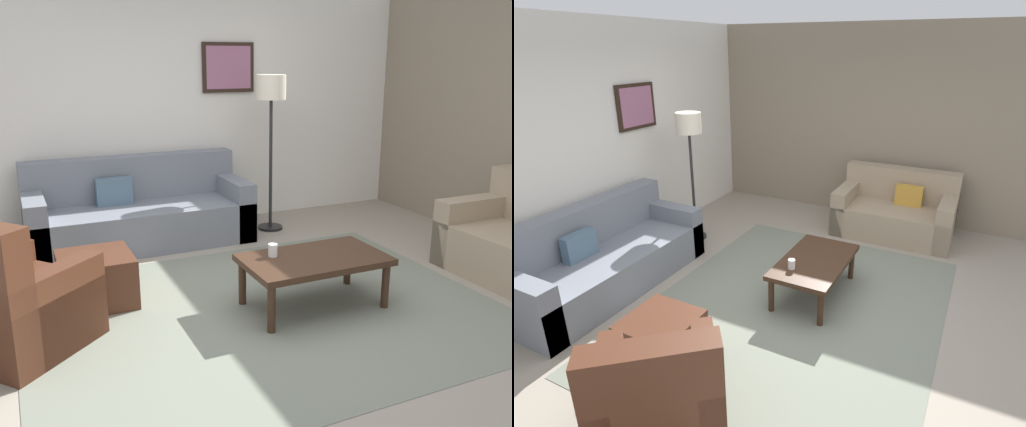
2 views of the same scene
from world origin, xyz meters
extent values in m
plane|color=gray|center=(0.00, 0.00, 0.00)|extent=(8.00, 8.00, 0.00)
cube|color=silver|center=(0.00, 2.60, 1.40)|extent=(6.00, 0.12, 2.80)
cube|color=gray|center=(3.00, 0.00, 1.40)|extent=(0.12, 5.20, 2.80)
cube|color=slate|center=(0.00, 0.00, 0.00)|extent=(3.53, 2.77, 0.01)
cube|color=slate|center=(-0.48, 1.99, 0.21)|extent=(2.24, 0.91, 0.42)
cube|color=slate|center=(-0.48, 2.33, 0.44)|extent=(2.24, 0.24, 0.88)
cube|color=slate|center=(-1.50, 1.99, 0.31)|extent=(0.20, 0.91, 0.62)
cube|color=slate|center=(0.54, 1.99, 0.31)|extent=(0.20, 0.91, 0.62)
cube|color=slate|center=(-0.71, 2.11, 0.56)|extent=(0.36, 0.12, 0.28)
cube|color=gray|center=(2.34, -0.48, 0.21)|extent=(0.92, 1.56, 0.42)
cube|color=gray|center=(2.68, -0.48, 0.44)|extent=(0.24, 1.56, 0.88)
cube|color=gray|center=(2.34, 0.20, 0.31)|extent=(0.92, 0.20, 0.62)
cube|color=gray|center=(2.34, -1.16, 0.31)|extent=(0.92, 0.20, 0.62)
cube|color=gold|center=(2.46, -0.63, 0.56)|extent=(0.12, 0.36, 0.28)
cube|color=#4C2819|center=(-1.71, 0.21, 0.22)|extent=(1.13, 1.13, 0.44)
cube|color=#4C2819|center=(-1.94, 0.01, 0.47)|extent=(0.67, 0.74, 0.95)
cube|color=#4C2819|center=(-1.50, -0.04, 0.30)|extent=(0.71, 0.64, 0.60)
cube|color=#4C2819|center=(-1.92, 0.45, 0.30)|extent=(0.71, 0.64, 0.60)
cube|color=#4C2819|center=(-1.14, 0.69, 0.20)|extent=(0.56, 0.56, 0.40)
cylinder|color=#382316|center=(-0.10, -0.33, 0.18)|extent=(0.06, 0.06, 0.36)
cylinder|color=#382316|center=(0.88, -0.33, 0.18)|extent=(0.06, 0.06, 0.36)
cylinder|color=#382316|center=(-0.10, 0.19, 0.18)|extent=(0.06, 0.06, 0.36)
cylinder|color=#382316|center=(0.88, 0.19, 0.18)|extent=(0.06, 0.06, 0.36)
cube|color=#382316|center=(0.39, -0.07, 0.39)|extent=(1.10, 0.64, 0.05)
cylinder|color=white|center=(0.10, 0.07, 0.46)|extent=(0.07, 0.07, 0.10)
cylinder|color=black|center=(0.98, 1.92, 0.01)|extent=(0.28, 0.28, 0.03)
cylinder|color=#262626|center=(0.98, 1.92, 0.72)|extent=(0.04, 0.04, 1.45)
cylinder|color=beige|center=(0.98, 1.92, 1.58)|extent=(0.32, 0.32, 0.26)
cube|color=black|center=(0.73, 2.52, 1.78)|extent=(0.62, 0.04, 0.55)
cube|color=#9C5F7E|center=(0.73, 2.50, 1.78)|extent=(0.54, 0.01, 0.47)
camera|label=1|loc=(-1.68, -3.51, 1.87)|focal=38.86mm
camera|label=2|loc=(-3.30, -1.43, 2.48)|focal=29.63mm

